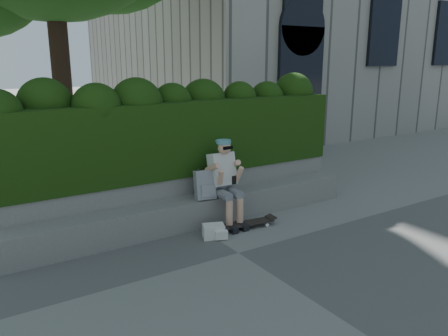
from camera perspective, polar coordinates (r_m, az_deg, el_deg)
ground at (r=6.15m, az=1.90°, el=-11.03°), size 80.00×80.00×0.00m
bench_ledge at (r=7.06m, az=-3.85°, el=-5.73°), size 6.00×0.45×0.45m
planter_wall at (r=7.41m, az=-5.64°, el=-3.58°), size 6.00×0.50×0.75m
hedge at (r=7.37m, az=-6.62°, el=4.12°), size 6.00×1.00×1.20m
person at (r=6.96m, az=0.01°, el=-1.42°), size 0.40×0.76×1.38m
skateboard at (r=6.99m, az=3.11°, el=-7.24°), size 0.89×0.31×0.09m
backpack_plaid at (r=6.90m, az=-2.52°, el=-2.20°), size 0.34×0.23×0.46m
backpack_ground at (r=6.60m, az=-1.37°, el=-8.26°), size 0.37×0.32×0.20m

